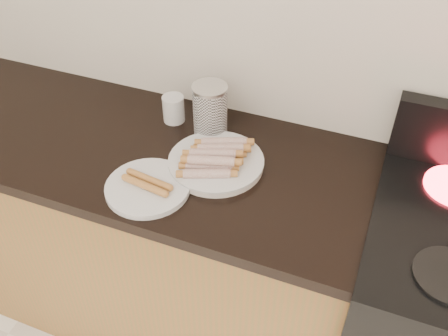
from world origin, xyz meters
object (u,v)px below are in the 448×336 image
at_px(side_plate, 148,187).
at_px(mug, 174,109).
at_px(canister, 210,110).
at_px(main_plate, 216,163).

xyz_separation_m(side_plate, mug, (-0.08, 0.35, 0.04)).
height_order(side_plate, canister, canister).
distance_m(side_plate, mug, 0.36).
distance_m(canister, mug, 0.15).
relative_size(main_plate, canister, 1.64).
xyz_separation_m(main_plate, canister, (-0.08, 0.15, 0.08)).
bearing_deg(mug, side_plate, -76.70).
bearing_deg(canister, side_plate, -100.72).
height_order(main_plate, side_plate, main_plate).
distance_m(main_plate, mug, 0.29).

